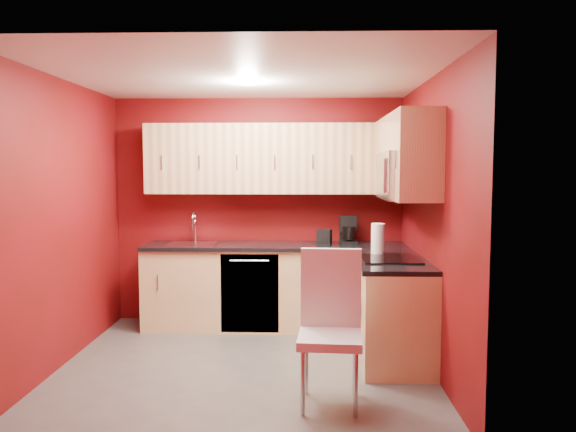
{
  "coord_description": "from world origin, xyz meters",
  "views": [
    {
      "loc": [
        0.51,
        -4.78,
        1.72
      ],
      "look_at": [
        0.36,
        0.55,
        1.27
      ],
      "focal_mm": 35.0,
      "sensor_mm": 36.0,
      "label": 1
    }
  ],
  "objects_px": {
    "paper_towel": "(378,239)",
    "napkin_holder": "(324,237)",
    "coffee_maker": "(349,230)",
    "dining_chair": "(330,330)",
    "microwave": "(404,175)",
    "sink": "(192,241)"
  },
  "relations": [
    {
      "from": "dining_chair",
      "to": "sink",
      "type": "bearing_deg",
      "value": 128.74
    },
    {
      "from": "coffee_maker",
      "to": "dining_chair",
      "type": "height_order",
      "value": "coffee_maker"
    },
    {
      "from": "coffee_maker",
      "to": "sink",
      "type": "bearing_deg",
      "value": 179.63
    },
    {
      "from": "sink",
      "to": "coffee_maker",
      "type": "height_order",
      "value": "sink"
    },
    {
      "from": "microwave",
      "to": "napkin_holder",
      "type": "xyz_separation_m",
      "value": [
        -0.67,
        1.01,
        -0.67
      ]
    },
    {
      "from": "sink",
      "to": "dining_chair",
      "type": "bearing_deg",
      "value": -55.23
    },
    {
      "from": "coffee_maker",
      "to": "dining_chair",
      "type": "distance_m",
      "value": 2.16
    },
    {
      "from": "napkin_holder",
      "to": "dining_chair",
      "type": "height_order",
      "value": "dining_chair"
    },
    {
      "from": "microwave",
      "to": "paper_towel",
      "type": "xyz_separation_m",
      "value": [
        -0.19,
        0.29,
        -0.6
      ]
    },
    {
      "from": "sink",
      "to": "paper_towel",
      "type": "height_order",
      "value": "sink"
    },
    {
      "from": "napkin_holder",
      "to": "paper_towel",
      "type": "distance_m",
      "value": 0.87
    },
    {
      "from": "napkin_holder",
      "to": "paper_towel",
      "type": "height_order",
      "value": "paper_towel"
    },
    {
      "from": "microwave",
      "to": "dining_chair",
      "type": "height_order",
      "value": "microwave"
    },
    {
      "from": "microwave",
      "to": "paper_towel",
      "type": "relative_size",
      "value": 2.58
    },
    {
      "from": "sink",
      "to": "coffee_maker",
      "type": "relative_size",
      "value": 1.75
    },
    {
      "from": "sink",
      "to": "napkin_holder",
      "type": "distance_m",
      "value": 1.43
    },
    {
      "from": "coffee_maker",
      "to": "paper_towel",
      "type": "relative_size",
      "value": 1.01
    },
    {
      "from": "coffee_maker",
      "to": "paper_towel",
      "type": "height_order",
      "value": "coffee_maker"
    },
    {
      "from": "microwave",
      "to": "coffee_maker",
      "type": "distance_m",
      "value": 1.29
    },
    {
      "from": "paper_towel",
      "to": "napkin_holder",
      "type": "bearing_deg",
      "value": 123.48
    },
    {
      "from": "microwave",
      "to": "paper_towel",
      "type": "height_order",
      "value": "microwave"
    },
    {
      "from": "sink",
      "to": "dining_chair",
      "type": "height_order",
      "value": "sink"
    }
  ]
}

